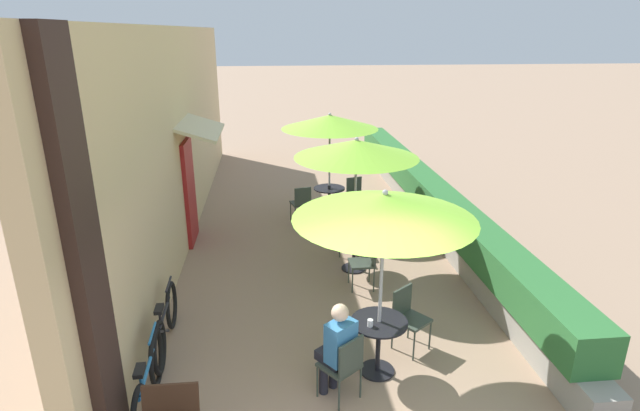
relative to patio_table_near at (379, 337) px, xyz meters
The scene contains 20 objects.
cafe_facade_wall 6.16m from the patio_table_near, 120.92° to the left, with size 0.98×13.91×4.20m.
planter_hedge 5.61m from the patio_table_near, 66.53° to the left, with size 0.60×12.91×1.01m.
patio_table_near is the anchor object (origin of this frame).
patio_umbrella_near 1.73m from the patio_table_near, behind, with size 2.12×2.12×2.44m.
cafe_chair_near_left 0.70m from the patio_table_near, 136.40° to the right, with size 0.56×0.56×0.87m.
seated_patron_near_left 0.72m from the patio_table_near, 145.59° to the right, with size 0.50×0.51×1.25m.
cafe_chair_near_right 0.70m from the patio_table_near, 43.60° to the left, with size 0.56×0.56×0.87m.
coffee_cup_near 0.32m from the patio_table_near, 144.54° to the right, with size 0.07×0.07×0.09m.
patio_table_mid 2.90m from the patio_table_near, 86.49° to the left, with size 0.71×0.71×0.74m.
patio_umbrella_mid 3.38m from the patio_table_near, 86.49° to the left, with size 2.12×2.12×2.44m.
cafe_chair_mid_left 3.59m from the patio_table_near, 88.55° to the left, with size 0.41×0.41×0.87m.
cafe_chair_mid_right 2.22m from the patio_table_near, 83.17° to the left, with size 0.41×0.41×0.87m.
coffee_cup_mid 2.98m from the patio_table_near, 86.48° to the left, with size 0.07×0.07×0.09m.
patio_table_far 5.53m from the patio_table_near, 89.56° to the left, with size 0.71×0.71×0.74m.
patio_umbrella_far 5.79m from the patio_table_near, 89.56° to the left, with size 2.12×2.12×2.44m.
cafe_chair_far_left 5.82m from the patio_table_near, 83.11° to the left, with size 0.49×0.49×0.87m.
cafe_chair_far_right 5.32m from the patio_table_near, 96.61° to the left, with size 0.49×0.49×0.87m.
coffee_cup_far 5.46m from the patio_table_near, 89.69° to the left, with size 0.07×0.07×0.09m.
bicycle_leaning 2.76m from the patio_table_near, behind, with size 0.14×1.75×0.80m.
bicycle_second 2.88m from the patio_table_near, 163.70° to the left, with size 0.12×1.74×0.79m.
Camera 1 is at (-0.75, -3.50, 4.12)m, focal length 28.00 mm.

